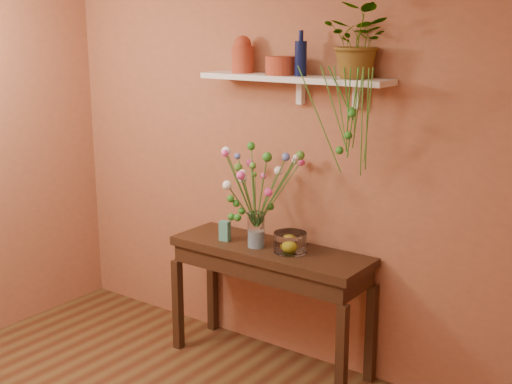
# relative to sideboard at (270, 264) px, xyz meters

# --- Properties ---
(room) EXTENTS (4.04, 4.04, 2.70)m
(room) POSITION_rel_sideboard_xyz_m (0.04, -1.76, 0.64)
(room) COLOR #50391E
(room) RESTS_ON ground
(sideboard) EXTENTS (1.37, 0.44, 0.83)m
(sideboard) POSITION_rel_sideboard_xyz_m (0.00, 0.00, 0.00)
(sideboard) COLOR #352212
(sideboard) RESTS_ON ground
(wall_shelf) EXTENTS (1.30, 0.24, 0.19)m
(wall_shelf) POSITION_rel_sideboard_xyz_m (0.10, 0.12, 1.20)
(wall_shelf) COLOR white
(wall_shelf) RESTS_ON room
(terracotta_jug) EXTENTS (0.17, 0.17, 0.24)m
(terracotta_jug) POSITION_rel_sideboard_xyz_m (-0.32, 0.13, 1.34)
(terracotta_jug) COLOR #A63B21
(terracotta_jug) RESTS_ON wall_shelf
(terracotta_pot) EXTENTS (0.24, 0.24, 0.12)m
(terracotta_pot) POSITION_rel_sideboard_xyz_m (-0.00, 0.11, 1.28)
(terracotta_pot) COLOR #A63B21
(terracotta_pot) RESTS_ON wall_shelf
(blue_bottle) EXTENTS (0.09, 0.09, 0.27)m
(blue_bottle) POSITION_rel_sideboard_xyz_m (0.15, 0.10, 1.34)
(blue_bottle) COLOR #0A1238
(blue_bottle) RESTS_ON wall_shelf
(spider_plant) EXTENTS (0.39, 0.34, 0.43)m
(spider_plant) POSITION_rel_sideboard_xyz_m (0.53, 0.13, 1.44)
(spider_plant) COLOR #2B7921
(spider_plant) RESTS_ON wall_shelf
(plant_fronds) EXTENTS (0.46, 0.27, 0.65)m
(plant_fronds) POSITION_rel_sideboard_xyz_m (0.57, -0.04, 1.00)
(plant_fronds) COLOR #2B7921
(plant_fronds) RESTS_ON wall_shelf
(glass_vase) EXTENTS (0.11, 0.11, 0.23)m
(glass_vase) POSITION_rel_sideboard_xyz_m (-0.08, -0.05, 0.22)
(glass_vase) COLOR white
(glass_vase) RESTS_ON sideboard
(bouquet) EXTENTS (0.51, 0.51, 0.53)m
(bouquet) POSITION_rel_sideboard_xyz_m (-0.08, -0.06, 0.59)
(bouquet) COLOR #386B28
(bouquet) RESTS_ON glass_vase
(glass_bowl) EXTENTS (0.21, 0.21, 0.13)m
(glass_bowl) POSITION_rel_sideboard_xyz_m (0.16, -0.00, 0.18)
(glass_bowl) COLOR white
(glass_bowl) RESTS_ON sideboard
(lemon) EXTENTS (0.08, 0.08, 0.08)m
(lemon) POSITION_rel_sideboard_xyz_m (0.17, -0.02, 0.17)
(lemon) COLOR gold
(lemon) RESTS_ON glass_bowl
(carton) EXTENTS (0.07, 0.06, 0.13)m
(carton) POSITION_rel_sideboard_xyz_m (-0.33, -0.06, 0.19)
(carton) COLOR teal
(carton) RESTS_ON sideboard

